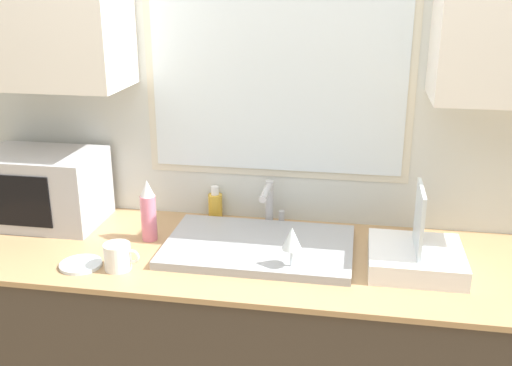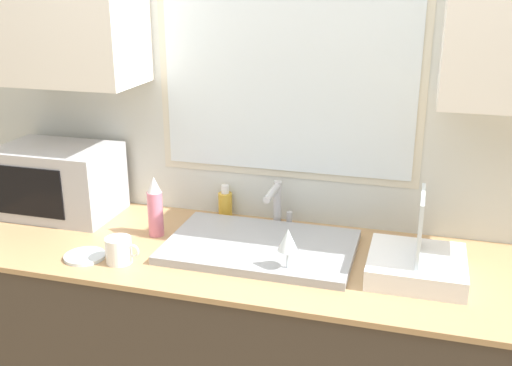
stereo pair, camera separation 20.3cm
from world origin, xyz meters
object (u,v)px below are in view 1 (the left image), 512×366
(faucet, at_px, (269,200))
(microwave, at_px, (42,188))
(soap_bottle, at_px, (215,205))
(spray_bottle, at_px, (148,211))
(wine_glass, at_px, (292,240))
(mug_near_sink, at_px, (118,257))
(dish_rack, at_px, (416,255))

(faucet, bearing_deg, microwave, -173.94)
(faucet, xyz_separation_m, soap_bottle, (-0.23, 0.06, -0.06))
(faucet, xyz_separation_m, spray_bottle, (-0.43, -0.20, 0.00))
(microwave, relative_size, spray_bottle, 1.98)
(spray_bottle, bearing_deg, wine_glass, -18.28)
(faucet, relative_size, spray_bottle, 0.78)
(mug_near_sink, bearing_deg, spray_bottle, 84.62)
(soap_bottle, bearing_deg, spray_bottle, -127.08)
(dish_rack, relative_size, spray_bottle, 1.33)
(microwave, bearing_deg, soap_bottle, 13.11)
(faucet, relative_size, microwave, 0.40)
(microwave, bearing_deg, faucet, 6.06)
(mug_near_sink, distance_m, wine_glass, 0.59)
(mug_near_sink, bearing_deg, dish_rack, 10.40)
(soap_bottle, bearing_deg, dish_rack, -22.51)
(microwave, height_order, dish_rack, dish_rack)
(faucet, distance_m, microwave, 0.91)
(microwave, relative_size, mug_near_sink, 3.79)
(soap_bottle, height_order, wine_glass, wine_glass)
(microwave, distance_m, wine_glass, 1.08)
(dish_rack, relative_size, mug_near_sink, 2.55)
(faucet, bearing_deg, dish_rack, -25.71)
(faucet, height_order, soap_bottle, faucet)
(soap_bottle, xyz_separation_m, wine_glass, (0.37, -0.44, 0.07))
(faucet, bearing_deg, soap_bottle, 165.52)
(wine_glass, bearing_deg, spray_bottle, 161.72)
(faucet, height_order, microwave, microwave)
(dish_rack, distance_m, spray_bottle, 0.98)
(dish_rack, height_order, spray_bottle, dish_rack)
(microwave, distance_m, soap_bottle, 0.70)
(faucet, relative_size, soap_bottle, 1.37)
(dish_rack, xyz_separation_m, mug_near_sink, (-1.00, -0.18, -0.00))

